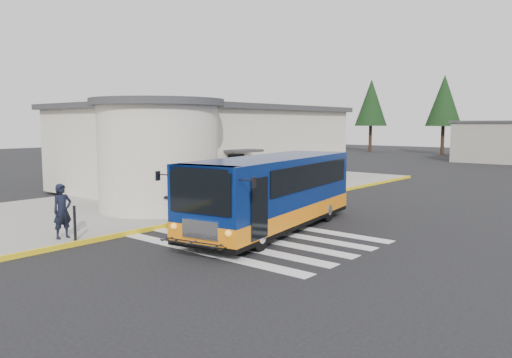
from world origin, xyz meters
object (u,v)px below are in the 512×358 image
Objects in this scene: transit_bus at (272,195)px; pedestrian_a at (62,211)px; pedestrian_b at (171,198)px; bollard at (75,223)px.

transit_bus is 7.18m from pedestrian_a.
bollard is (0.66, -4.56, -0.23)m from pedestrian_b.
transit_bus reaches higher than bollard.
transit_bus is 8.65× the size of bollard.
transit_bus is 6.16× the size of pedestrian_b.
pedestrian_b is at bearing -0.80° from pedestrian_a.
pedestrian_b reaches higher than bollard.
transit_bus is 5.44× the size of pedestrian_a.
pedestrian_a is at bearing -134.08° from transit_bus.
transit_bus is at bearing 96.00° from pedestrian_b.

